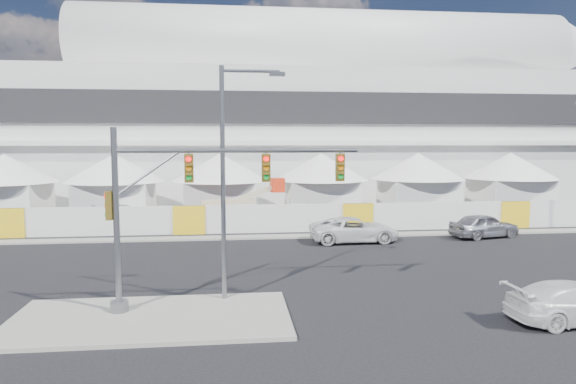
{
  "coord_description": "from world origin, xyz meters",
  "views": [
    {
      "loc": [
        -3.07,
        -21.44,
        6.46
      ],
      "look_at": [
        0.44,
        10.0,
        3.33
      ],
      "focal_mm": 32.0,
      "sensor_mm": 36.0,
      "label": 1
    }
  ],
  "objects": [
    {
      "name": "lot_car_c",
      "position": [
        -11.56,
        20.18,
        0.72
      ],
      "size": [
        3.04,
        5.3,
        1.45
      ],
      "primitive_type": "imported",
      "rotation": [
        0.0,
        0.0,
        1.79
      ],
      "color": "silver",
      "rests_on": "ground"
    },
    {
      "name": "hoarding_fence",
      "position": [
        6.0,
        14.5,
        1.0
      ],
      "size": [
        70.0,
        0.25,
        2.0
      ],
      "primitive_type": "cube",
      "color": "silver",
      "rests_on": "ground"
    },
    {
      "name": "ground",
      "position": [
        0.0,
        0.0,
        0.0
      ],
      "size": [
        160.0,
        160.0,
        0.0
      ],
      "primitive_type": "plane",
      "color": "black",
      "rests_on": "ground"
    },
    {
      "name": "streetlight_median",
      "position": [
        -3.14,
        -1.1,
        5.45
      ],
      "size": [
        2.56,
        0.26,
        9.24
      ],
      "color": "slate",
      "rests_on": "median_island"
    },
    {
      "name": "traffic_mast",
      "position": [
        -5.19,
        -2.3,
        3.98
      ],
      "size": [
        9.32,
        0.66,
        6.82
      ],
      "color": "gray",
      "rests_on": "median_island"
    },
    {
      "name": "far_curb",
      "position": [
        20.0,
        12.5,
        0.06
      ],
      "size": [
        80.0,
        1.2,
        0.12
      ],
      "primitive_type": "cube",
      "color": "gray",
      "rests_on": "ground"
    },
    {
      "name": "pickup_curb",
      "position": [
        4.8,
        10.48,
        0.79
      ],
      "size": [
        2.76,
        5.77,
        1.59
      ],
      "primitive_type": "imported",
      "rotation": [
        0.0,
        0.0,
        1.59
      ],
      "color": "silver",
      "rests_on": "ground"
    },
    {
      "name": "pickup_near",
      "position": [
        9.15,
        -4.87,
        0.73
      ],
      "size": [
        2.23,
        5.08,
        1.45
      ],
      "primitive_type": "imported",
      "rotation": [
        0.0,
        0.0,
        1.61
      ],
      "color": "white",
      "rests_on": "ground"
    },
    {
      "name": "stadium",
      "position": [
        8.71,
        41.5,
        9.45
      ],
      "size": [
        80.0,
        24.8,
        21.98
      ],
      "color": "silver",
      "rests_on": "ground"
    },
    {
      "name": "boom_lift",
      "position": [
        -3.82,
        15.61,
        1.0
      ],
      "size": [
        7.49,
        2.3,
        3.73
      ],
      "rotation": [
        0.0,
        0.0,
        0.18
      ],
      "color": "#F33716",
      "rests_on": "ground"
    },
    {
      "name": "tent_row",
      "position": [
        0.5,
        24.0,
        3.15
      ],
      "size": [
        53.4,
        8.4,
        5.4
      ],
      "color": "white",
      "rests_on": "ground"
    },
    {
      "name": "median_island",
      "position": [
        -6.0,
        -3.0,
        0.07
      ],
      "size": [
        10.0,
        5.0,
        0.15
      ],
      "primitive_type": "cube",
      "color": "gray",
      "rests_on": "ground"
    },
    {
      "name": "sedan_silver",
      "position": [
        13.82,
        10.97,
        0.82
      ],
      "size": [
        3.05,
        5.11,
        1.63
      ],
      "primitive_type": "imported",
      "rotation": [
        0.0,
        0.0,
        1.82
      ],
      "color": "#A5A4A9",
      "rests_on": "ground"
    }
  ]
}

